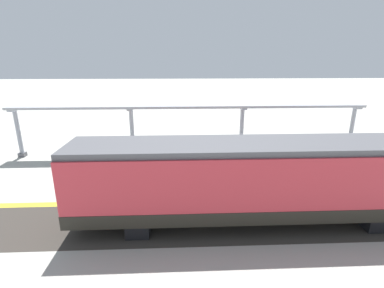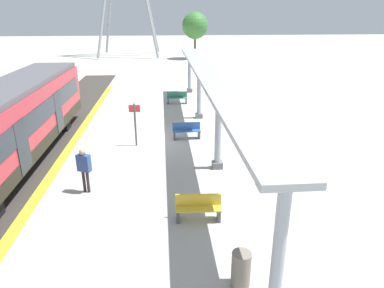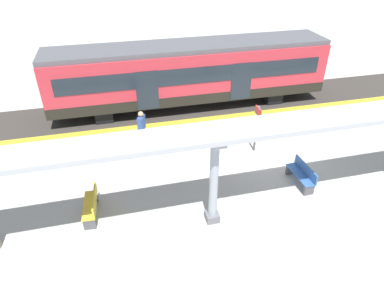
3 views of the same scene
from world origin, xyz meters
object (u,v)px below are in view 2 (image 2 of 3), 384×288
object	(u,v)px
canopy_pillar_fourth	(189,72)
trash_bin	(241,270)
canopy_pillar_second	(218,131)
train_near_carriage	(12,124)
canopy_pillar_third	(199,92)
bench_near_end	(198,207)
bench_far_end	(177,97)
platform_info_sign	(135,121)
canopy_pillar_nearest	(279,254)
passenger_waiting_near_edge	(84,165)
bench_mid_platform	(186,130)

from	to	relation	value
canopy_pillar_fourth	trash_bin	world-z (taller)	canopy_pillar_fourth
canopy_pillar_second	train_near_carriage	bearing A→B (deg)	171.47
canopy_pillar_third	canopy_pillar_fourth	distance (m)	7.76
canopy_pillar_third	canopy_pillar_second	bearing A→B (deg)	-90.00
canopy_pillar_third	bench_near_end	world-z (taller)	canopy_pillar_third
bench_far_end	trash_bin	bearing A→B (deg)	-87.75
platform_info_sign	canopy_pillar_second	bearing A→B (deg)	-39.72
canopy_pillar_second	platform_info_sign	world-z (taller)	canopy_pillar_second
canopy_pillar_nearest	trash_bin	size ratio (longest dim) A/B	3.49
canopy_pillar_nearest	bench_near_end	distance (m)	4.46
canopy_pillar_second	canopy_pillar_fourth	bearing A→B (deg)	90.00
canopy_pillar_second	bench_near_end	xyz separation A→B (m)	(-1.24, -3.95, -1.28)
canopy_pillar_third	train_near_carriage	bearing A→B (deg)	-144.17
train_near_carriage	canopy_pillar_third	bearing A→B (deg)	35.83
canopy_pillar_second	passenger_waiting_near_edge	distance (m)	5.58
train_near_carriage	canopy_pillar_second	xyz separation A→B (m)	(8.87, -1.33, -0.11)
bench_mid_platform	trash_bin	bearing A→B (deg)	-87.02
canopy_pillar_third	bench_near_end	distance (m)	11.81
train_near_carriage	platform_info_sign	bearing A→B (deg)	18.68
bench_near_end	trash_bin	size ratio (longest dim) A/B	1.57
canopy_pillar_third	platform_info_sign	bearing A→B (deg)	-128.49
bench_near_end	bench_far_end	size ratio (longest dim) A/B	1.00
train_near_carriage	bench_far_end	size ratio (longest dim) A/B	9.76
canopy_pillar_third	bench_mid_platform	world-z (taller)	canopy_pillar_third
bench_near_end	canopy_pillar_fourth	bearing A→B (deg)	86.34
canopy_pillar_fourth	trash_bin	size ratio (longest dim) A/B	3.49
bench_near_end	bench_mid_platform	xyz separation A→B (m)	(0.17, 7.89, 0.00)
canopy_pillar_fourth	bench_far_end	distance (m)	4.20
train_near_carriage	trash_bin	distance (m)	11.89
bench_near_end	trash_bin	xyz separation A→B (m)	(0.74, -3.06, 0.04)
canopy_pillar_third	bench_near_end	size ratio (longest dim) A/B	2.23
canopy_pillar_fourth	platform_info_sign	bearing A→B (deg)	-106.60
canopy_pillar_second	canopy_pillar_third	bearing A→B (deg)	90.00
trash_bin	platform_info_sign	xyz separation A→B (m)	(-3.20, 10.09, 0.84)
canopy_pillar_nearest	passenger_waiting_near_edge	bearing A→B (deg)	129.83
canopy_pillar_fourth	bench_mid_platform	xyz separation A→B (m)	(-1.07, -11.55, -1.28)
canopy_pillar_nearest	bench_mid_platform	bearing A→B (deg)	95.11
canopy_pillar_fourth	bench_far_end	bearing A→B (deg)	-107.97
passenger_waiting_near_edge	train_near_carriage	bearing A→B (deg)	139.68
canopy_pillar_third	bench_mid_platform	xyz separation A→B (m)	(-1.07, -3.79, -1.28)
canopy_pillar_nearest	bench_near_end	xyz separation A→B (m)	(-1.24, 4.09, -1.28)
canopy_pillar_fourth	passenger_waiting_near_edge	world-z (taller)	canopy_pillar_fourth
canopy_pillar_second	passenger_waiting_near_edge	bearing A→B (deg)	-161.86
canopy_pillar_second	canopy_pillar_fourth	world-z (taller)	same
canopy_pillar_second	trash_bin	world-z (taller)	canopy_pillar_second
trash_bin	canopy_pillar_fourth	bearing A→B (deg)	88.72
train_near_carriage	platform_info_sign	distance (m)	5.47
platform_info_sign	canopy_pillar_third	bearing A→B (deg)	51.51
train_near_carriage	canopy_pillar_second	bearing A→B (deg)	-8.53
trash_bin	passenger_waiting_near_edge	bearing A→B (deg)	132.04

